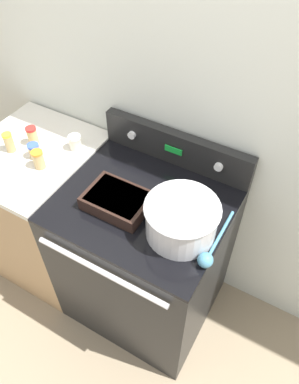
% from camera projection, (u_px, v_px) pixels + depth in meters
% --- Properties ---
extents(ground_plane, '(12.00, 12.00, 0.00)m').
position_uv_depth(ground_plane, '(116.00, 345.00, 2.14)').
color(ground_plane, gray).
extents(kitchen_wall, '(8.00, 0.05, 2.50)m').
position_uv_depth(kitchen_wall, '(185.00, 96.00, 1.65)').
color(kitchen_wall, silver).
rests_on(kitchen_wall, ground_plane).
extents(stove_range, '(0.77, 0.70, 0.91)m').
position_uv_depth(stove_range, '(145.00, 258.00, 2.01)').
color(stove_range, black).
rests_on(stove_range, ground_plane).
extents(control_panel, '(0.77, 0.07, 0.18)m').
position_uv_depth(control_panel, '(176.00, 148.00, 1.80)').
color(control_panel, black).
rests_on(control_panel, stove_range).
extents(side_counter, '(0.59, 0.67, 0.92)m').
position_uv_depth(side_counter, '(46.00, 209.00, 2.24)').
color(side_counter, tan).
rests_on(side_counter, ground_plane).
extents(mixing_bowl, '(0.31, 0.31, 0.16)m').
position_uv_depth(mixing_bowl, '(182.00, 218.00, 1.50)').
color(mixing_bowl, silver).
rests_on(mixing_bowl, stove_range).
extents(casserole_dish, '(0.28, 0.20, 0.07)m').
position_uv_depth(casserole_dish, '(117.00, 200.00, 1.64)').
color(casserole_dish, black).
rests_on(casserole_dish, stove_range).
extents(ladle, '(0.06, 0.33, 0.06)m').
position_uv_depth(ladle, '(208.00, 255.00, 1.45)').
color(ladle, teal).
rests_on(ladle, stove_range).
extents(spice_jar_white_cap, '(0.06, 0.06, 0.08)m').
position_uv_depth(spice_jar_white_cap, '(75.00, 142.00, 1.88)').
color(spice_jar_white_cap, beige).
rests_on(spice_jar_white_cap, side_counter).
extents(spice_jar_orange_cap, '(0.06, 0.06, 0.10)m').
position_uv_depth(spice_jar_orange_cap, '(39.00, 159.00, 1.78)').
color(spice_jar_orange_cap, tan).
rests_on(spice_jar_orange_cap, side_counter).
extents(spice_jar_blue_cap, '(0.06, 0.06, 0.08)m').
position_uv_depth(spice_jar_blue_cap, '(34.00, 151.00, 1.84)').
color(spice_jar_blue_cap, tan).
rests_on(spice_jar_blue_cap, side_counter).
extents(spice_jar_red_cap, '(0.05, 0.05, 0.10)m').
position_uv_depth(spice_jar_red_cap, '(33.00, 136.00, 1.90)').
color(spice_jar_red_cap, tan).
rests_on(spice_jar_red_cap, side_counter).
extents(spice_jar_yellow_cap, '(0.05, 0.05, 0.11)m').
position_uv_depth(spice_jar_yellow_cap, '(9.00, 142.00, 1.86)').
color(spice_jar_yellow_cap, tan).
rests_on(spice_jar_yellow_cap, side_counter).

